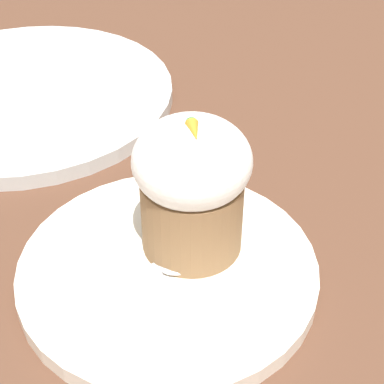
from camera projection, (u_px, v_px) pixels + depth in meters
The scene contains 5 objects.
ground_plane at pixel (168, 278), 0.46m from camera, with size 4.00×4.00×0.00m, color #513323.
dessert_plate at pixel (168, 271), 0.46m from camera, with size 0.21×0.21×0.01m.
carrot_cake at pixel (192, 185), 0.44m from camera, with size 0.08×0.08×0.11m.
spoon at pixel (156, 268), 0.45m from camera, with size 0.08×0.12×0.01m.
side_plate at pixel (25, 95), 0.65m from camera, with size 0.30×0.30×0.01m.
Camera 1 is at (0.32, -0.04, 0.34)m, focal length 60.00 mm.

